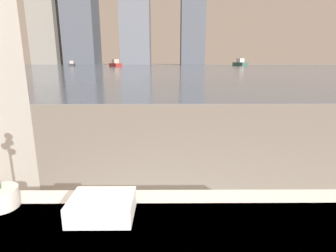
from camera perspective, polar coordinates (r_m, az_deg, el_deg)
towel_stack at (r=1.07m, az=-14.13°, el=-16.67°), size 0.24×0.18×0.08m
harbor_water at (r=62.07m, az=-0.39°, el=12.75°), size 180.00×110.00×0.01m
harbor_boat_0 at (r=75.42m, az=-20.19°, el=12.49°), size 2.16×3.97×1.41m
harbor_boat_1 at (r=83.79m, az=15.44°, el=13.05°), size 3.43×6.00×2.13m
harbor_boat_2 at (r=65.20m, az=-11.38°, el=13.07°), size 3.75×4.74×1.72m
skyline_tower_0 at (r=130.96m, az=-25.84°, el=22.48°), size 11.22×6.43×47.64m
skyline_tower_2 at (r=120.47m, az=-7.16°, el=23.33°), size 12.32×12.06×42.63m
skyline_tower_3 at (r=119.30m, az=5.36°, el=19.93°), size 9.96×9.81×28.07m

